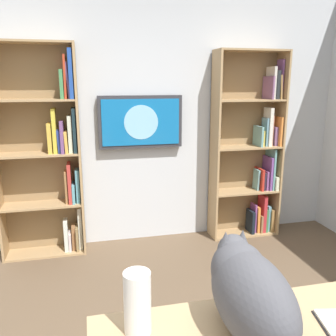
{
  "coord_description": "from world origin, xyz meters",
  "views": [
    {
      "loc": [
        0.65,
        1.63,
        1.76
      ],
      "look_at": [
        0.04,
        -1.0,
        1.11
      ],
      "focal_mm": 38.46,
      "sensor_mm": 36.0,
      "label": 1
    }
  ],
  "objects": [
    {
      "name": "paper_towel_roll",
      "position": [
        0.48,
        0.37,
        0.9
      ],
      "size": [
        0.11,
        0.11,
        0.26
      ],
      "primitive_type": "cylinder",
      "color": "white",
      "rests_on": "desk"
    },
    {
      "name": "bookshelf_right",
      "position": [
        1.01,
        -2.07,
        1.05
      ],
      "size": [
        0.82,
        0.28,
        2.12
      ],
      "color": "tan",
      "rests_on": "ground"
    },
    {
      "name": "cat",
      "position": [
        0.05,
        0.46,
        0.95
      ],
      "size": [
        0.27,
        0.7,
        0.37
      ],
      "color": "#4C4C51",
      "rests_on": "desk"
    },
    {
      "name": "bookshelf_left",
      "position": [
        -1.2,
        -2.06,
        0.97
      ],
      "size": [
        0.79,
        0.28,
        2.09
      ],
      "color": "tan",
      "rests_on": "ground"
    },
    {
      "name": "wall_back",
      "position": [
        0.0,
        -2.23,
        1.35
      ],
      "size": [
        4.52,
        0.06,
        2.7
      ],
      "primitive_type": "cube",
      "color": "silver",
      "rests_on": "ground"
    },
    {
      "name": "wall_mounted_tv",
      "position": [
        0.07,
        -2.15,
        1.34
      ],
      "size": [
        0.89,
        0.07,
        0.55
      ],
      "color": "#333338"
    }
  ]
}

